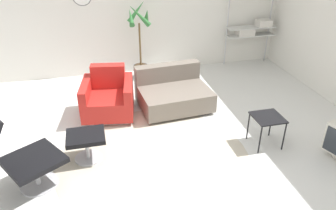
{
  "coord_description": "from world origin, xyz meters",
  "views": [
    {
      "loc": [
        -0.66,
        -3.5,
        2.71
      ],
      "look_at": [
        0.28,
        0.35,
        0.55
      ],
      "focal_mm": 35.0,
      "sensor_mm": 36.0,
      "label": 1
    }
  ],
  "objects_px": {
    "ottoman": "(86,141)",
    "armchair_red": "(108,99)",
    "couch_low": "(173,94)",
    "shelf_unit": "(253,22)",
    "side_table": "(268,120)",
    "potted_plant": "(140,49)"
  },
  "relations": [
    {
      "from": "ottoman",
      "to": "armchair_red",
      "type": "distance_m",
      "value": 1.19
    },
    {
      "from": "couch_low",
      "to": "shelf_unit",
      "type": "xyz_separation_m",
      "value": [
        2.12,
        1.51,
        0.71
      ]
    },
    {
      "from": "side_table",
      "to": "armchair_red",
      "type": "bearing_deg",
      "value": 146.11
    },
    {
      "from": "potted_plant",
      "to": "armchair_red",
      "type": "bearing_deg",
      "value": -119.28
    },
    {
      "from": "shelf_unit",
      "to": "couch_low",
      "type": "bearing_deg",
      "value": -144.61
    },
    {
      "from": "side_table",
      "to": "potted_plant",
      "type": "bearing_deg",
      "value": 115.57
    },
    {
      "from": "side_table",
      "to": "couch_low",
      "type": "bearing_deg",
      "value": 124.96
    },
    {
      "from": "ottoman",
      "to": "side_table",
      "type": "xyz_separation_m",
      "value": [
        2.43,
        -0.25,
        0.11
      ]
    },
    {
      "from": "couch_low",
      "to": "potted_plant",
      "type": "relative_size",
      "value": 0.8
    },
    {
      "from": "couch_low",
      "to": "potted_plant",
      "type": "bearing_deg",
      "value": -80.83
    },
    {
      "from": "ottoman",
      "to": "potted_plant",
      "type": "relative_size",
      "value": 0.32
    },
    {
      "from": "armchair_red",
      "to": "shelf_unit",
      "type": "xyz_separation_m",
      "value": [
        3.2,
        1.52,
        0.67
      ]
    },
    {
      "from": "couch_low",
      "to": "side_table",
      "type": "distance_m",
      "value": 1.71
    },
    {
      "from": "shelf_unit",
      "to": "side_table",
      "type": "bearing_deg",
      "value": -111.6
    },
    {
      "from": "armchair_red",
      "to": "potted_plant",
      "type": "xyz_separation_m",
      "value": [
        0.75,
        1.34,
        0.34
      ]
    },
    {
      "from": "shelf_unit",
      "to": "armchair_red",
      "type": "bearing_deg",
      "value": -154.61
    },
    {
      "from": "armchair_red",
      "to": "side_table",
      "type": "height_order",
      "value": "armchair_red"
    },
    {
      "from": "potted_plant",
      "to": "shelf_unit",
      "type": "distance_m",
      "value": 2.48
    },
    {
      "from": "side_table",
      "to": "shelf_unit",
      "type": "height_order",
      "value": "shelf_unit"
    },
    {
      "from": "potted_plant",
      "to": "shelf_unit",
      "type": "xyz_separation_m",
      "value": [
        2.45,
        0.18,
        0.33
      ]
    },
    {
      "from": "side_table",
      "to": "ottoman",
      "type": "bearing_deg",
      "value": 174.17
    },
    {
      "from": "armchair_red",
      "to": "couch_low",
      "type": "distance_m",
      "value": 1.08
    }
  ]
}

